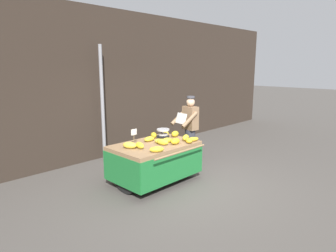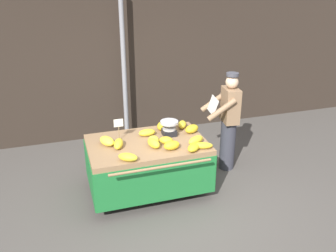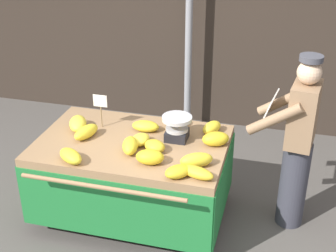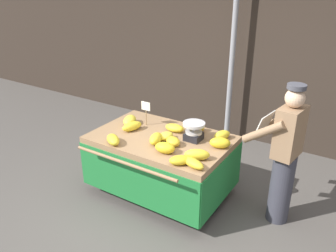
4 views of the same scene
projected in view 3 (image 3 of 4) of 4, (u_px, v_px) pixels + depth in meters
name	position (u px, v px, depth m)	size (l,w,h in m)	color
ground_plane	(149.00, 252.00, 4.28)	(60.00, 60.00, 0.00)	#514C47
street_pole	(189.00, 21.00, 5.81)	(0.09, 0.09, 2.96)	gray
banana_cart	(132.00, 161.00, 4.48)	(1.78, 1.35, 0.85)	#93704C
weighing_scale	(177.00, 128.00, 4.37)	(0.28, 0.28, 0.24)	black
price_sign	(100.00, 104.00, 4.53)	(0.14, 0.01, 0.34)	#997A51
banana_bunch_0	(197.00, 172.00, 3.82)	(0.12, 0.30, 0.09)	gold
banana_bunch_1	(146.00, 126.00, 4.55)	(0.15, 0.26, 0.10)	yellow
banana_bunch_2	(216.00, 139.00, 4.29)	(0.15, 0.25, 0.13)	gold
banana_bunch_3	(155.00, 146.00, 4.19)	(0.16, 0.20, 0.11)	gold
banana_bunch_4	(150.00, 157.00, 4.00)	(0.16, 0.24, 0.13)	gold
banana_bunch_5	(130.00, 146.00, 4.18)	(0.14, 0.26, 0.13)	yellow
banana_bunch_6	(140.00, 140.00, 4.31)	(0.16, 0.22, 0.09)	yellow
banana_bunch_7	(212.00, 128.00, 4.51)	(0.13, 0.24, 0.11)	yellow
banana_bunch_8	(196.00, 160.00, 3.96)	(0.13, 0.28, 0.13)	yellow
banana_bunch_9	(177.00, 121.00, 4.61)	(0.12, 0.20, 0.13)	gold
banana_bunch_10	(178.00, 172.00, 3.83)	(0.14, 0.23, 0.10)	gold
banana_bunch_11	(71.00, 156.00, 4.04)	(0.14, 0.27, 0.11)	yellow
banana_bunch_12	(86.00, 132.00, 4.42)	(0.13, 0.29, 0.12)	yellow
banana_bunch_13	(78.00, 124.00, 4.57)	(0.17, 0.29, 0.13)	yellow
vendor_person	(297.00, 144.00, 4.29)	(0.62, 0.57, 1.71)	#383842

